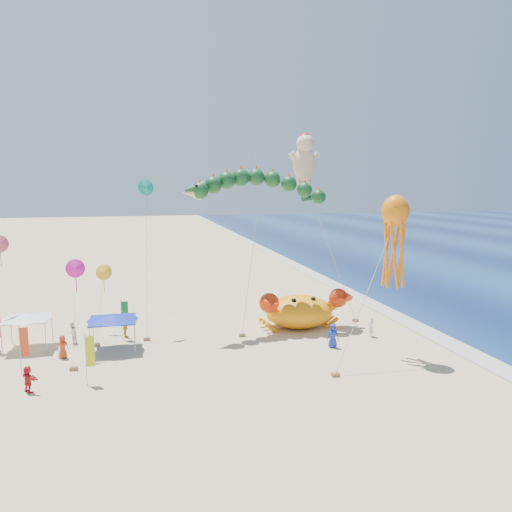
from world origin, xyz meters
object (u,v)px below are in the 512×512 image
Objects in this scene: canopy_blue at (113,317)px; canopy_white at (27,316)px; crab_inflatable at (300,310)px; cherub_kite at (305,158)px; dragon_kite at (257,191)px; octopus_kite at (395,234)px.

canopy_blue is 1.04× the size of canopy_white.
crab_inflatable is 21.20m from canopy_white.
canopy_blue and canopy_white have the same top height.
crab_inflatable is at bearing -114.09° from cherub_kite.
dragon_kite is at bearing -156.13° from cherub_kite.
cherub_kite is at bearing 103.80° from octopus_kite.
octopus_kite is 3.14× the size of canopy_blue.
dragon_kite is 3.57× the size of canopy_blue.
dragon_kite is at bearing 3.97° from canopy_white.
octopus_kite is 3.28× the size of canopy_white.
octopus_kite is at bearing -17.16° from canopy_blue.
octopus_kite reaches higher than crab_inflatable.
canopy_white is (-22.47, -3.34, -11.83)m from cherub_kite.
canopy_blue is at bearing 162.84° from octopus_kite.
cherub_kite is 25.61m from canopy_white.
canopy_white is (-21.17, -0.44, 0.95)m from crab_inflatable.
dragon_kite reaches higher than octopus_kite.
dragon_kite is at bearing 14.76° from canopy_blue.
canopy_blue is (-11.55, -3.04, -9.06)m from dragon_kite.
cherub_kite is 1.45× the size of octopus_kite.
dragon_kite is at bearing 167.33° from crab_inflatable.
canopy_white is at bearing -176.03° from dragon_kite.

